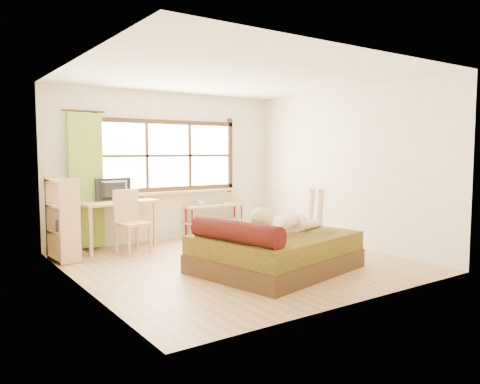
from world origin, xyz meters
TOP-DOWN VIEW (x-y plane):
  - floor at (0.00, 0.00)m, footprint 4.50×4.50m
  - ceiling at (0.00, 0.00)m, footprint 4.50×4.50m
  - wall_back at (0.00, 2.25)m, footprint 4.50×0.00m
  - wall_front at (0.00, -2.25)m, footprint 4.50×0.00m
  - wall_left at (-2.25, 0.00)m, footprint 0.00×4.50m
  - wall_right at (2.25, 0.00)m, footprint 0.00×4.50m
  - window at (0.00, 2.22)m, footprint 2.80×0.16m
  - curtain at (-1.55, 2.13)m, footprint 0.55×0.10m
  - bed at (0.13, -0.67)m, footprint 2.32×2.01m
  - woman at (0.33, -0.71)m, footprint 1.47×0.70m
  - kitten at (-0.54, -0.56)m, footprint 0.32×0.18m
  - desk at (-1.11, 1.95)m, footprint 1.37×0.79m
  - monitor at (-1.11, 2.00)m, footprint 0.66×0.19m
  - chair at (-1.02, 1.59)m, footprint 0.52×0.52m
  - pipe_shelf at (0.89, 2.07)m, footprint 1.21×0.31m
  - cup at (0.58, 2.07)m, footprint 0.12×0.12m
  - book at (1.08, 2.07)m, footprint 0.16×0.22m
  - bookshelf at (-2.08, 1.54)m, footprint 0.38×0.58m

SIDE VIEW (x-z plane):
  - floor at x=0.00m, z-range 0.00..0.00m
  - bed at x=0.13m, z-range -0.11..0.66m
  - pipe_shelf at x=0.89m, z-range 0.10..0.79m
  - chair at x=-1.02m, z-range 0.06..1.07m
  - book at x=1.08m, z-range 0.61..0.62m
  - kitten at x=-0.54m, z-range 0.51..0.75m
  - bookshelf at x=-2.08m, z-range 0.01..1.25m
  - cup at x=0.58m, z-range 0.61..0.70m
  - desk at x=-1.11m, z-range 0.30..1.10m
  - woman at x=0.33m, z-range 0.51..1.11m
  - monitor at x=-1.11m, z-range 0.81..1.18m
  - curtain at x=-1.55m, z-range 0.05..2.25m
  - wall_back at x=0.00m, z-range -0.90..3.60m
  - wall_front at x=0.00m, z-range -0.90..3.60m
  - wall_left at x=-2.25m, z-range -0.90..3.60m
  - wall_right at x=2.25m, z-range -0.90..3.60m
  - window at x=0.00m, z-range 0.78..2.24m
  - ceiling at x=0.00m, z-range 2.70..2.70m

